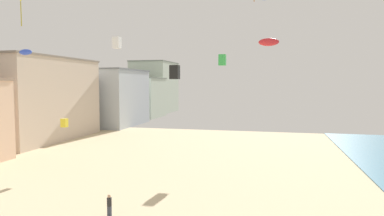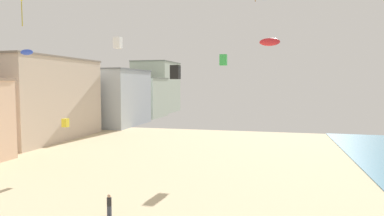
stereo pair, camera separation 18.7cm
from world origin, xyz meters
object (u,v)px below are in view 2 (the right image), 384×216
Objects in this scene: kite_yellow_box at (65,123)px; kite_black_box at (175,72)px; kite_flyer at (109,204)px; kite_white_box at (118,43)px; kite_blue_parafoil_2 at (27,52)px; kite_green_box at (223,60)px; kite_red_parafoil at (270,42)px.

kite_yellow_box is 13.52m from kite_black_box.
kite_white_box is (-7.32, 16.59, 13.68)m from kite_flyer.
kite_blue_parafoil_2 reaches higher than kite_yellow_box.
kite_blue_parafoil_2 reaches higher than kite_black_box.
kite_white_box is 0.91× the size of kite_green_box.
kite_black_box is at bearing -4.14° from kite_flyer.
kite_green_box is (18.34, 15.48, -0.06)m from kite_blue_parafoil_2.
kite_black_box is (-9.59, -7.06, -3.73)m from kite_red_parafoil.
kite_white_box reaches higher than kite_black_box.
kite_red_parafoil is (10.72, 19.92, 13.62)m from kite_flyer.
kite_blue_parafoil_2 is at bearing -164.38° from kite_black_box.
kite_yellow_box is 0.64× the size of kite_green_box.
kite_yellow_box is at bearing -139.90° from kite_green_box.
kite_white_box is at bearing 24.69° from kite_flyer.
kite_flyer is at bearing -32.19° from kite_blue_parafoil_2.
kite_flyer is 16.27m from kite_black_box.
kite_white_box reaches higher than kite_blue_parafoil_2.
kite_black_box is (8.45, -3.72, -3.79)m from kite_white_box.
kite_white_box reaches higher than kite_yellow_box.
kite_green_box is at bearing 40.10° from kite_yellow_box.
kite_red_parafoil is at bearing -34.49° from kite_green_box.
kite_white_box is (-18.04, -3.34, 0.06)m from kite_red_parafoil.
kite_flyer is 27.32m from kite_green_box.
kite_blue_parafoil_2 is 1.03× the size of kite_green_box.
kite_green_box is at bearing -9.75° from kite_flyer.
kite_white_box is at bearing 50.62° from kite_blue_parafoil_2.
kite_white_box is (3.74, 5.55, 9.33)m from kite_yellow_box.
kite_red_parafoil is 7.70m from kite_green_box.
kite_black_box is 0.99× the size of kite_green_box.
kite_flyer is 26.41m from kite_red_parafoil.
kite_yellow_box is 0.70× the size of kite_white_box.
kite_blue_parafoil_2 is at bearing -155.39° from kite_red_parafoil.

